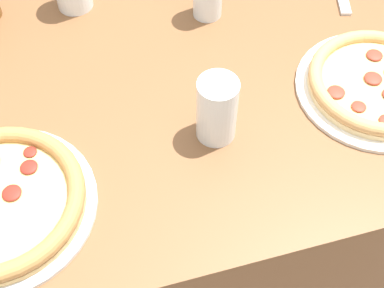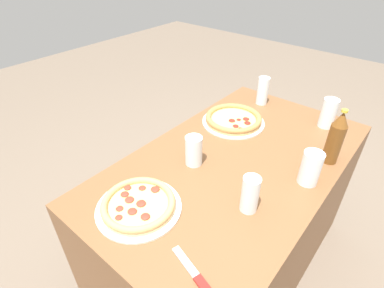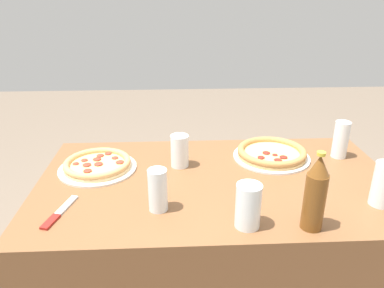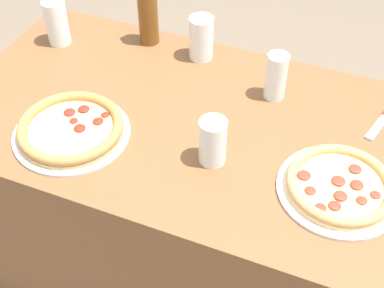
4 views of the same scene
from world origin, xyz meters
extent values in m
plane|color=#6B5B4C|center=(0.00, 0.00, 0.00)|extent=(8.00, 8.00, 0.00)
cube|color=brown|center=(0.00, 0.00, 0.36)|extent=(1.30, 0.74, 0.72)
cylinder|color=silver|center=(-0.45, 0.11, 0.73)|extent=(0.30, 0.30, 0.01)
cylinder|color=#E5C689|center=(-0.45, 0.11, 0.74)|extent=(0.25, 0.25, 0.01)
cylinder|color=#E5C170|center=(-0.45, 0.11, 0.74)|extent=(0.22, 0.22, 0.00)
torus|color=tan|center=(-0.45, 0.11, 0.75)|extent=(0.26, 0.26, 0.02)
ellipsoid|color=#A83323|center=(-0.44, 0.10, 0.75)|extent=(0.03, 0.03, 0.01)
ellipsoid|color=#A83323|center=(-0.46, 0.14, 0.75)|extent=(0.03, 0.03, 0.01)
ellipsoid|color=#A83323|center=(-0.39, 0.15, 0.75)|extent=(0.03, 0.03, 0.01)
ellipsoid|color=#A83323|center=(-0.47, 0.05, 0.75)|extent=(0.03, 0.03, 0.01)
ellipsoid|color=#A83323|center=(-0.50, 0.14, 0.75)|extent=(0.03, 0.03, 0.01)
ellipsoid|color=#A83323|center=(-0.53, 0.11, 0.75)|extent=(0.02, 0.02, 0.01)
ellipsoid|color=#A83323|center=(-0.36, 0.11, 0.75)|extent=(0.03, 0.03, 0.01)
ellipsoid|color=#A83323|center=(-0.45, 0.18, 0.75)|extent=(0.03, 0.03, 0.01)
ellipsoid|color=#A83323|center=(-0.49, 0.09, 0.75)|extent=(0.03, 0.03, 0.01)
ellipsoid|color=#A83323|center=(-0.42, 0.19, 0.75)|extent=(0.03, 0.03, 0.01)
cylinder|color=silver|center=(0.24, 0.18, 0.73)|extent=(0.31, 0.31, 0.01)
cylinder|color=tan|center=(0.24, 0.18, 0.74)|extent=(0.28, 0.28, 0.01)
cylinder|color=#E5C170|center=(0.24, 0.18, 0.74)|extent=(0.24, 0.24, 0.00)
torus|color=#AD7A42|center=(0.24, 0.18, 0.75)|extent=(0.28, 0.28, 0.03)
ellipsoid|color=maroon|center=(0.19, 0.13, 0.75)|extent=(0.03, 0.03, 0.01)
ellipsoid|color=maroon|center=(0.25, 0.10, 0.75)|extent=(0.03, 0.03, 0.01)
ellipsoid|color=maroon|center=(0.22, 0.17, 0.75)|extent=(0.03, 0.03, 0.01)
ellipsoid|color=maroon|center=(0.18, 0.10, 0.75)|extent=(0.02, 0.02, 0.01)
ellipsoid|color=maroon|center=(0.28, 0.12, 0.75)|extent=(0.03, 0.03, 0.01)
ellipsoid|color=maroon|center=(0.25, 0.15, 0.75)|extent=(0.02, 0.02, 0.00)
cylinder|color=white|center=(0.06, -0.28, 0.79)|extent=(0.07, 0.07, 0.14)
cylinder|color=silver|center=(0.06, -0.28, 0.77)|extent=(0.06, 0.06, 0.09)
cylinder|color=white|center=(-0.13, 0.12, 0.79)|extent=(0.07, 0.07, 0.13)
cylinder|color=orange|center=(-0.13, 0.12, 0.78)|extent=(0.06, 0.06, 0.11)
cylinder|color=white|center=(0.52, 0.17, 0.80)|extent=(0.06, 0.06, 0.15)
cylinder|color=#935123|center=(0.52, 0.17, 0.76)|extent=(0.05, 0.05, 0.08)
cylinder|color=white|center=(-0.21, -0.18, 0.79)|extent=(0.06, 0.06, 0.14)
cylinder|color=beige|center=(-0.21, -0.18, 0.76)|extent=(0.05, 0.05, 0.07)
cylinder|color=white|center=(0.51, -0.19, 0.79)|extent=(0.07, 0.07, 0.15)
cylinder|color=maroon|center=(0.51, -0.19, 0.77)|extent=(0.06, 0.06, 0.10)
cylinder|color=brown|center=(0.24, -0.30, 0.81)|extent=(0.06, 0.06, 0.17)
cone|color=brown|center=(0.24, -0.30, 0.92)|extent=(0.06, 0.06, 0.06)
cylinder|color=gold|center=(0.24, -0.30, 0.96)|extent=(0.02, 0.02, 0.01)
cube|color=maroon|center=(-0.53, -0.24, 0.73)|extent=(0.04, 0.08, 0.01)
cube|color=silver|center=(-0.50, -0.15, 0.73)|extent=(0.05, 0.11, 0.01)
camera|label=1|loc=(0.06, 0.66, 1.48)|focal=50.00mm
camera|label=2|loc=(-0.88, -0.49, 1.50)|focal=28.00mm
camera|label=3|loc=(-0.15, -1.19, 1.38)|focal=35.00mm
camera|label=4|loc=(-0.44, 1.01, 1.69)|focal=50.00mm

